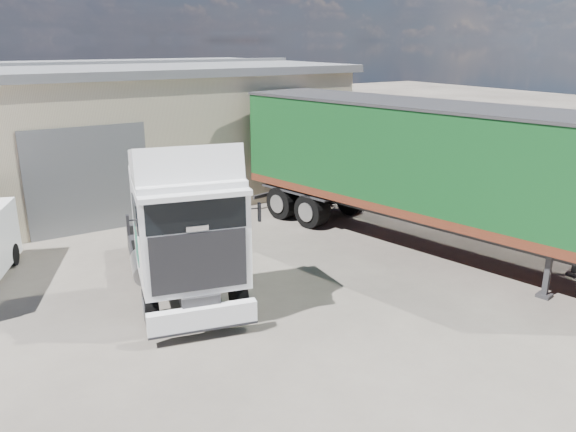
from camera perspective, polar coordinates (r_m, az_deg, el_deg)
ground at (r=12.41m, az=1.56°, el=-12.84°), size 120.00×120.00×0.00m
brick_boundary_wall at (r=23.49m, az=17.20°, el=4.33°), size 0.35×26.00×2.50m
tractor_unit at (r=13.81m, az=-10.41°, el=-1.90°), size 3.67×6.53×4.17m
box_trailer at (r=17.73m, az=13.78°, el=5.45°), size 5.68×13.77×4.48m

